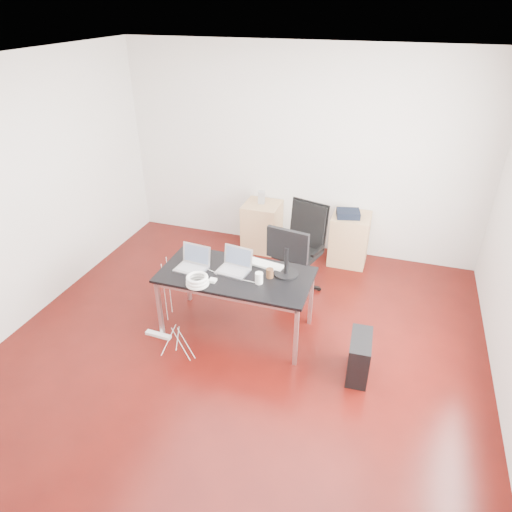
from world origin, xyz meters
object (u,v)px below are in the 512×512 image
(office_chair, at_px, (302,243))
(filing_cabinet_left, at_px, (262,226))
(pc_tower, at_px, (359,357))
(desk, at_px, (236,278))
(filing_cabinet_right, at_px, (349,239))

(office_chair, bearing_deg, filing_cabinet_left, 149.95)
(filing_cabinet_left, bearing_deg, pc_tower, -52.57)
(desk, relative_size, pc_tower, 3.56)
(desk, height_order, office_chair, office_chair)
(office_chair, xyz_separation_m, filing_cabinet_right, (0.50, 0.80, -0.26))
(office_chair, height_order, pc_tower, office_chair)
(filing_cabinet_left, relative_size, pc_tower, 1.56)
(pc_tower, bearing_deg, filing_cabinet_right, 97.63)
(filing_cabinet_right, bearing_deg, pc_tower, -79.27)
(filing_cabinet_right, xyz_separation_m, pc_tower, (0.42, -2.19, -0.13))
(desk, relative_size, office_chair, 1.48)
(filing_cabinet_left, distance_m, pc_tower, 2.76)
(desk, height_order, pc_tower, desk)
(filing_cabinet_right, height_order, pc_tower, filing_cabinet_right)
(desk, bearing_deg, filing_cabinet_right, 63.33)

